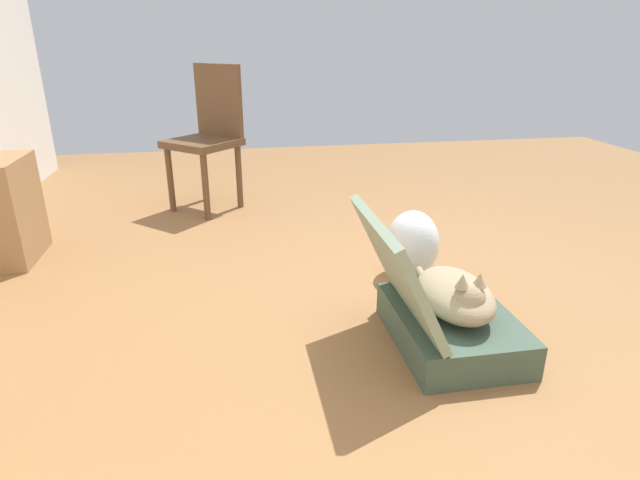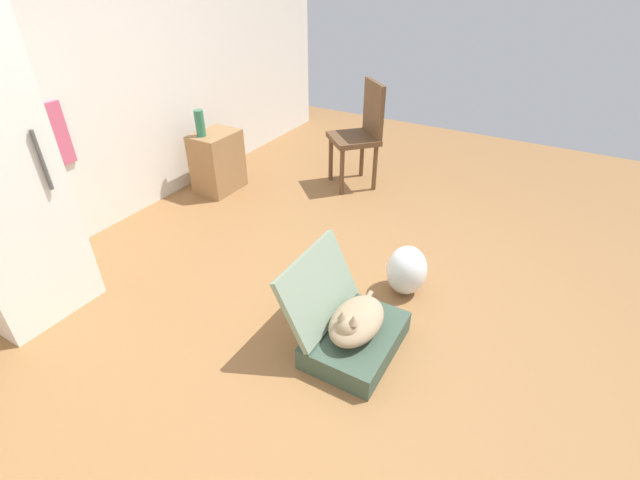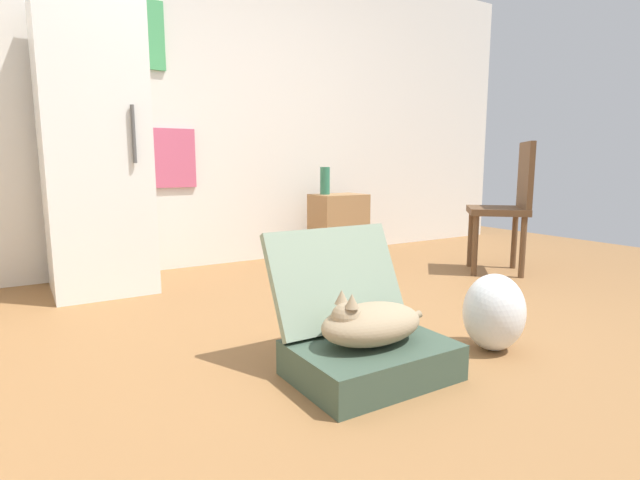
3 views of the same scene
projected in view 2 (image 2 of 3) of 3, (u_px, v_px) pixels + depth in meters
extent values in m
plane|color=olive|center=(342.00, 300.00, 3.04)|extent=(7.68, 7.68, 0.00)
cube|color=silver|center=(75.00, 65.00, 3.28)|extent=(6.40, 0.12, 2.60)
cube|color=#C14F6E|center=(42.00, 139.00, 3.15)|extent=(0.40, 0.02, 0.46)
cube|color=#384C3D|center=(356.00, 339.00, 2.63)|extent=(0.62, 0.46, 0.14)
cube|color=gray|center=(319.00, 288.00, 2.58)|extent=(0.62, 0.23, 0.43)
ellipsoid|color=#998466|center=(357.00, 320.00, 2.55)|extent=(0.44, 0.28, 0.16)
sphere|color=#998466|center=(347.00, 328.00, 2.44)|extent=(0.12, 0.12, 0.12)
cone|color=#998466|center=(353.00, 320.00, 2.38)|extent=(0.06, 0.06, 0.06)
cone|color=#998466|center=(342.00, 315.00, 2.41)|extent=(0.06, 0.06, 0.06)
cylinder|color=#998466|center=(364.00, 303.00, 2.73)|extent=(0.20, 0.03, 0.07)
ellipsoid|color=silver|center=(407.00, 270.00, 3.03)|extent=(0.28, 0.27, 0.36)
cylinder|color=#4C4C4C|center=(42.00, 160.00, 2.47)|extent=(0.02, 0.02, 0.35)
cube|color=olive|center=(218.00, 162.00, 4.32)|extent=(0.45, 0.33, 0.58)
cylinder|color=#2D7051|center=(200.00, 123.00, 4.04)|extent=(0.09, 0.09, 0.24)
cylinder|color=brown|center=(331.00, 159.00, 4.54)|extent=(0.04, 0.04, 0.46)
cylinder|color=brown|center=(342.00, 172.00, 4.27)|extent=(0.04, 0.04, 0.46)
cylinder|color=brown|center=(362.00, 155.00, 4.63)|extent=(0.04, 0.04, 0.46)
cylinder|color=brown|center=(375.00, 168.00, 4.35)|extent=(0.04, 0.04, 0.46)
cube|color=brown|center=(353.00, 139.00, 4.31)|extent=(0.61, 0.61, 0.05)
cube|color=brown|center=(374.00, 109.00, 4.21)|extent=(0.31, 0.33, 0.50)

